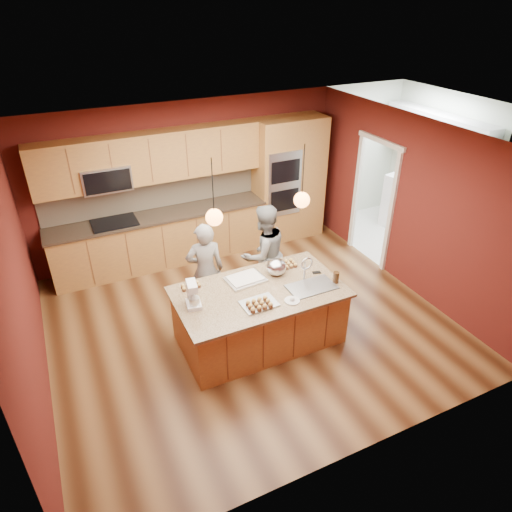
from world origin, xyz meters
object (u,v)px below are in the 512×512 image
mixing_bowl (276,267)px  stand_mixer (193,296)px  island (260,315)px  person_left (205,271)px  person_right (264,254)px

mixing_bowl → stand_mixer: bearing=-170.8°
island → person_left: bearing=117.2°
stand_mixer → person_right: bearing=39.8°
stand_mixer → mixing_bowl: bearing=18.5°
person_left → stand_mixer: 0.96m
stand_mixer → mixing_bowl: (1.27, 0.21, -0.03)m
island → person_right: bearing=61.5°
island → stand_mixer: bearing=175.9°
stand_mixer → mixing_bowl: 1.29m
person_right → mixing_bowl: size_ratio=5.64×
person_left → person_right: person_right is taller
person_left → stand_mixer: size_ratio=4.42×
person_right → stand_mixer: person_right is taller
person_left → person_right: 0.93m
person_left → mixing_bowl: 1.04m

